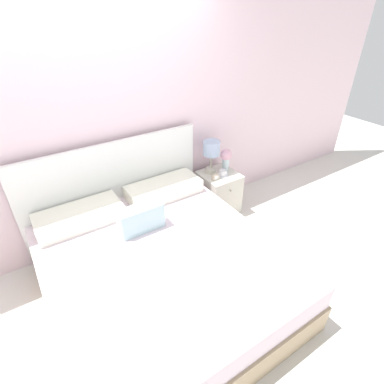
# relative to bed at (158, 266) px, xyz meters

# --- Properties ---
(ground_plane) EXTENTS (12.00, 12.00, 0.00)m
(ground_plane) POSITION_rel_bed_xyz_m (0.00, 0.94, -0.28)
(ground_plane) COLOR silver
(wall_back) EXTENTS (8.00, 0.06, 2.60)m
(wall_back) POSITION_rel_bed_xyz_m (0.00, 1.01, 1.02)
(wall_back) COLOR silver
(wall_back) RESTS_ON ground_plane
(bed) EXTENTS (1.89, 2.04, 1.13)m
(bed) POSITION_rel_bed_xyz_m (0.00, 0.00, 0.00)
(bed) COLOR tan
(bed) RESTS_ON ground_plane
(nightstand) EXTENTS (0.42, 0.45, 0.53)m
(nightstand) POSITION_rel_bed_xyz_m (1.20, 0.70, -0.02)
(nightstand) COLOR silver
(nightstand) RESTS_ON ground_plane
(table_lamp) EXTENTS (0.19, 0.19, 0.40)m
(table_lamp) POSITION_rel_bed_xyz_m (1.14, 0.80, 0.52)
(table_lamp) COLOR beige
(table_lamp) RESTS_ON nightstand
(flower_vase) EXTENTS (0.14, 0.14, 0.28)m
(flower_vase) POSITION_rel_bed_xyz_m (1.32, 0.74, 0.41)
(flower_vase) COLOR silver
(flower_vase) RESTS_ON nightstand
(teacup) EXTENTS (0.13, 0.13, 0.07)m
(teacup) POSITION_rel_bed_xyz_m (1.21, 0.65, 0.28)
(teacup) COLOR white
(teacup) RESTS_ON nightstand
(alarm_clock) EXTENTS (0.08, 0.05, 0.06)m
(alarm_clock) POSITION_rel_bed_xyz_m (1.08, 0.63, 0.28)
(alarm_clock) COLOR beige
(alarm_clock) RESTS_ON nightstand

